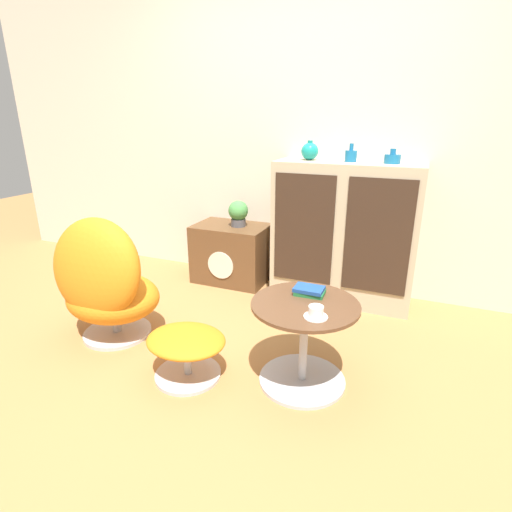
# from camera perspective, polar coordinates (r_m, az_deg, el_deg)

# --- Properties ---
(ground_plane) EXTENTS (12.00, 12.00, 0.00)m
(ground_plane) POSITION_cam_1_polar(r_m,az_deg,el_deg) (2.28, -5.93, -18.39)
(ground_plane) COLOR #A87542
(wall_back) EXTENTS (6.40, 0.06, 2.60)m
(wall_back) POSITION_cam_1_polar(r_m,az_deg,el_deg) (3.35, 7.48, 17.63)
(wall_back) COLOR beige
(wall_back) RESTS_ON ground_plane
(sideboard) EXTENTS (1.07, 0.42, 1.08)m
(sideboard) POSITION_cam_1_polar(r_m,az_deg,el_deg) (3.15, 12.48, 3.20)
(sideboard) COLOR tan
(sideboard) RESTS_ON ground_plane
(tv_console) EXTENTS (0.63, 0.43, 0.50)m
(tv_console) POSITION_cam_1_polar(r_m,az_deg,el_deg) (3.52, -3.50, 0.42)
(tv_console) COLOR brown
(tv_console) RESTS_ON ground_plane
(egg_chair) EXTENTS (0.65, 0.60, 0.85)m
(egg_chair) POSITION_cam_1_polar(r_m,az_deg,el_deg) (2.70, -20.75, -3.79)
(egg_chair) COLOR #B7B7BC
(egg_chair) RESTS_ON ground_plane
(ottoman) EXTENTS (0.45, 0.38, 0.27)m
(ottoman) POSITION_cam_1_polar(r_m,az_deg,el_deg) (2.29, -9.93, -12.53)
(ottoman) COLOR #B7B7BC
(ottoman) RESTS_ON ground_plane
(coffee_table) EXTENTS (0.57, 0.57, 0.48)m
(coffee_table) POSITION_cam_1_polar(r_m,az_deg,el_deg) (2.19, 6.83, -11.72)
(coffee_table) COLOR #B7B7BC
(coffee_table) RESTS_ON ground_plane
(vase_leftmost) EXTENTS (0.13, 0.13, 0.14)m
(vase_leftmost) POSITION_cam_1_polar(r_m,az_deg,el_deg) (3.11, 7.69, 14.62)
(vase_leftmost) COLOR teal
(vase_leftmost) RESTS_ON sideboard
(vase_inner_left) EXTENTS (0.09, 0.09, 0.13)m
(vase_inner_left) POSITION_cam_1_polar(r_m,az_deg,el_deg) (3.05, 13.40, 13.80)
(vase_inner_left) COLOR #196699
(vase_inner_left) RESTS_ON sideboard
(vase_inner_right) EXTENTS (0.11, 0.11, 0.10)m
(vase_inner_right) POSITION_cam_1_polar(r_m,az_deg,el_deg) (3.01, 18.90, 13.06)
(vase_inner_right) COLOR #196699
(vase_inner_right) RESTS_ON sideboard
(potted_plant) EXTENTS (0.17, 0.17, 0.22)m
(potted_plant) POSITION_cam_1_polar(r_m,az_deg,el_deg) (3.39, -2.55, 6.21)
(potted_plant) COLOR #4C4C51
(potted_plant) RESTS_ON tv_console
(teacup) EXTENTS (0.12, 0.12, 0.06)m
(teacup) POSITION_cam_1_polar(r_m,az_deg,el_deg) (1.95, 8.55, -8.04)
(teacup) COLOR white
(teacup) RESTS_ON coffee_table
(book_stack) EXTENTS (0.16, 0.12, 0.04)m
(book_stack) POSITION_cam_1_polar(r_m,az_deg,el_deg) (2.18, 7.64, -4.94)
(book_stack) COLOR #237038
(book_stack) RESTS_ON coffee_table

